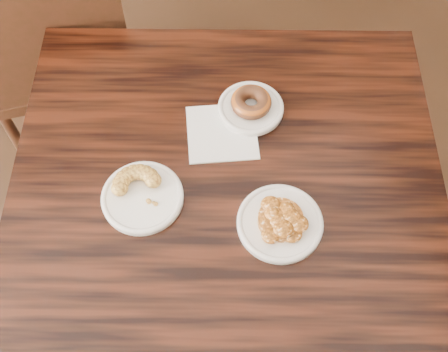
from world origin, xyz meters
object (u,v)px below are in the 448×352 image
object	(u,v)px
cafe_table	(226,256)
apple_fritter	(281,219)
glazed_donut	(251,102)
cruller_fragment	(141,192)
chair_far	(58,49)

from	to	relation	value
cafe_table	apple_fritter	xyz separation A→B (m)	(0.08, -0.11, 0.40)
glazed_donut	cafe_table	bearing A→B (deg)	-120.56
apple_fritter	cruller_fragment	world-z (taller)	cruller_fragment
cafe_table	chair_far	distance (m)	0.88
cafe_table	cruller_fragment	bearing A→B (deg)	-172.03
chair_far	cruller_fragment	bearing A→B (deg)	102.89
glazed_donut	cruller_fragment	bearing A→B (deg)	-150.79
cafe_table	cruller_fragment	world-z (taller)	cruller_fragment
cafe_table	glazed_donut	size ratio (longest dim) A/B	9.98
cruller_fragment	cafe_table	bearing A→B (deg)	-8.30
cafe_table	glazed_donut	bearing A→B (deg)	75.71
cafe_table	glazed_donut	distance (m)	0.46
glazed_donut	apple_fritter	bearing A→B (deg)	-95.31
cruller_fragment	chair_far	bearing A→B (deg)	101.64
chair_far	glazed_donut	distance (m)	0.83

